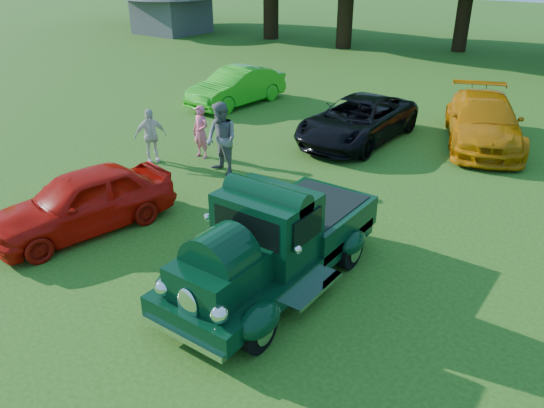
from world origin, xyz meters
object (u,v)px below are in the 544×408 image
Objects in this scene: back_car_black at (358,120)px; spectator_pink at (201,132)px; hero_pickup at (275,244)px; spectator_grey at (221,139)px; red_convertible at (82,201)px; back_car_orange at (484,121)px; back_car_lime at (237,87)px; spectator_white at (150,136)px.

spectator_pink is (-2.89, -3.83, 0.08)m from back_car_black.
spectator_grey is (-4.06, 3.33, 0.15)m from hero_pickup.
red_convertible is 2.58× the size of spectator_pink.
hero_pickup reaches higher than spectator_pink.
back_car_black is at bearing 84.25° from spectator_grey.
spectator_grey reaches higher than back_car_orange.
red_convertible is 10.21m from back_car_lime.
red_convertible is at bearing -124.97° from spectator_white.
spectator_white is (-0.87, -1.07, 0.01)m from spectator_pink.
back_car_black reaches higher than red_convertible.
spectator_pink reaches higher than back_car_orange.
spectator_grey is at bearing 140.59° from hero_pickup.
back_car_black is at bearing 88.50° from red_convertible.
spectator_grey reaches higher than red_convertible.
spectator_grey reaches higher than hero_pickup.
back_car_orange is 7.95m from spectator_grey.
red_convertible is at bearing -79.95° from spectator_grey.
back_car_black is at bearing -170.36° from back_car_orange.
red_convertible is 8.66m from back_car_black.
hero_pickup is 3.11× the size of spectator_white.
red_convertible is at bearing -102.45° from back_car_black.
spectator_pink is at bearing -158.04° from back_car_orange.
spectator_white reaches higher than red_convertible.
back_car_lime is at bearing 169.60° from back_car_black.
spectator_pink is at bearing 113.03° from red_convertible.
hero_pickup is at bearing -34.24° from spectator_pink.
back_car_orange is at bearing 67.34° from spectator_grey.
back_car_lime is 2.75× the size of spectator_white.
spectator_pink is 0.79× the size of spectator_grey.
back_car_orange is (8.81, 0.82, 0.04)m from back_car_lime.
hero_pickup is at bearing -71.97° from back_car_black.
red_convertible is 0.81× the size of back_car_black.
spectator_white is at bearing -67.90° from back_car_lime.
spectator_grey reaches higher than back_car_lime.
spectator_white is at bearing -156.97° from back_car_orange.
spectator_white is (-6.18, 2.83, -0.04)m from hero_pickup.
back_car_black is (5.63, -1.10, -0.02)m from back_car_lime.
hero_pickup is 4.44m from red_convertible.
back_car_orange is at bearing 75.19° from red_convertible.
red_convertible is 0.77× the size of back_car_orange.
spectator_white is at bearing 155.40° from hero_pickup.
spectator_white is at bearing -151.97° from spectator_grey.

